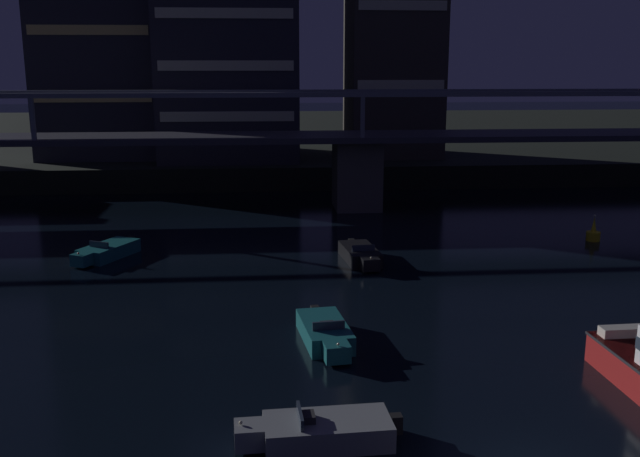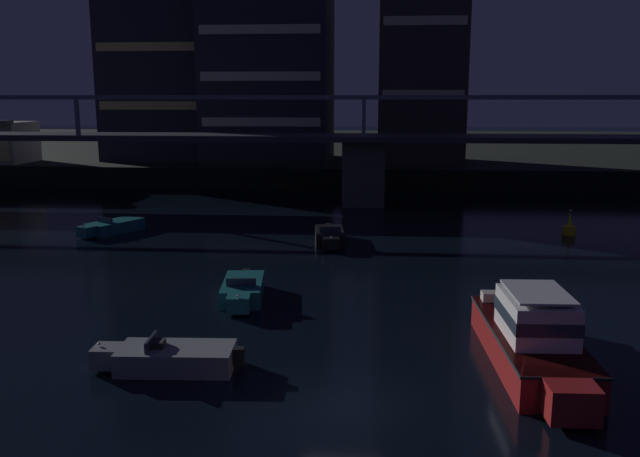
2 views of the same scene
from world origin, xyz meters
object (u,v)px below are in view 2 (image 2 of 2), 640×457
tower_west_low (158,20)px  speedboat_near_right (112,227)px  tower_west_tall (270,56)px  speedboat_mid_left (170,358)px  cabin_cruiser_near_left (533,337)px  speedboat_near_center (330,236)px  speedboat_mid_center (243,290)px  channel_buoy (569,228)px  river_bridge (364,152)px

tower_west_low → speedboat_near_right: (6.35, -31.75, -17.31)m
tower_west_tall → speedboat_mid_left: 55.49m
cabin_cruiser_near_left → speedboat_mid_left: 12.49m
speedboat_near_center → speedboat_mid_left: same height
cabin_cruiser_near_left → tower_west_low: bearing=119.3°
tower_west_low → speedboat_mid_center: size_ratio=5.99×
tower_west_tall → speedboat_near_right: (-6.40, -30.92, -13.29)m
speedboat_mid_left → tower_west_tall: bearing=95.0°
tower_west_low → speedboat_near_right: 36.72m
speedboat_near_right → channel_buoy: bearing=3.3°
tower_west_low → speedboat_mid_left: size_ratio=6.01×
speedboat_near_center → speedboat_near_right: same height
tower_west_low → channel_buoy: (37.60, -29.95, -17.24)m
tower_west_tall → speedboat_near_right: 34.26m
tower_west_low → speedboat_near_center: 43.65m
river_bridge → channel_buoy: 19.23m
river_bridge → speedboat_mid_left: (-5.99, -36.88, -4.17)m
tower_west_low → speedboat_mid_left: tower_west_low is taller
river_bridge → channel_buoy: (14.18, -12.32, -4.11)m
speedboat_near_right → river_bridge: bearing=39.6°
speedboat_near_center → speedboat_mid_left: size_ratio=1.00×
speedboat_near_right → speedboat_mid_left: size_ratio=0.94×
speedboat_near_center → speedboat_near_right: 15.32m
cabin_cruiser_near_left → channel_buoy: cabin_cruiser_near_left is taller
cabin_cruiser_near_left → speedboat_mid_center: size_ratio=1.76×
cabin_cruiser_near_left → speedboat_near_center: 21.14m
river_bridge → tower_west_low: 32.12m
speedboat_mid_left → channel_buoy: (20.17, 24.56, 0.06)m
river_bridge → speedboat_near_right: size_ratio=20.85×
river_bridge → tower_west_low: (-23.42, 17.62, 13.13)m
speedboat_near_center → cabin_cruiser_near_left: bearing=-66.8°
speedboat_near_right → speedboat_mid_left: 25.30m
speedboat_near_center → speedboat_mid_left: 21.11m
channel_buoy → tower_west_low: bearing=141.5°
tower_west_low → tower_west_tall: 13.39m
tower_west_tall → cabin_cruiser_near_left: tower_west_tall is taller
speedboat_near_right → cabin_cruiser_near_left: bearing=-42.4°
speedboat_near_center → tower_west_tall: bearing=104.9°
tower_west_tall → cabin_cruiser_near_left: 56.54m
speedboat_mid_left → speedboat_mid_center: (0.89, 8.23, 0.00)m
cabin_cruiser_near_left → channel_buoy: bearing=71.6°
tower_west_tall → cabin_cruiser_near_left: size_ratio=2.53×
speedboat_mid_left → channel_buoy: size_ratio=2.96×
river_bridge → speedboat_near_right: (-17.07, -14.13, -4.17)m
river_bridge → speedboat_near_right: bearing=-140.4°
cabin_cruiser_near_left → speedboat_near_center: bearing=113.2°
tower_west_tall → speedboat_mid_center: 47.66m
tower_west_tall → channel_buoy: size_ratio=13.25×
tower_west_low → tower_west_tall: tower_west_low is taller
speedboat_near_right → speedboat_mid_center: (11.97, -14.51, 0.00)m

